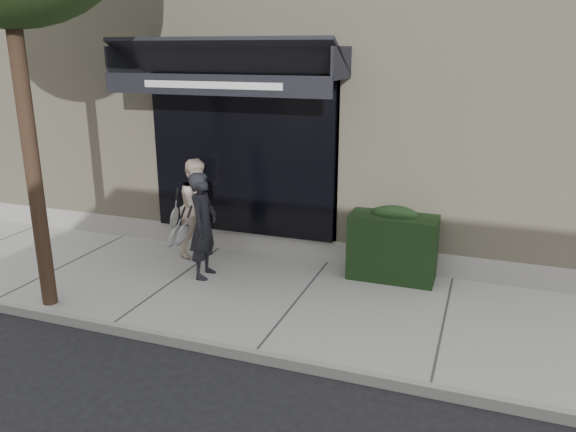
% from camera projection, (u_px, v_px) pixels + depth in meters
% --- Properties ---
extents(ground, '(80.00, 80.00, 0.00)m').
position_uv_depth(ground, '(298.00, 306.00, 7.96)').
color(ground, black).
rests_on(ground, ground).
extents(sidewalk, '(20.00, 3.00, 0.12)m').
position_uv_depth(sidewalk, '(298.00, 302.00, 7.94)').
color(sidewalk, '#A3A29D').
rests_on(sidewalk, ground).
extents(curb, '(20.00, 0.10, 0.14)m').
position_uv_depth(curb, '(255.00, 356.00, 6.54)').
color(curb, gray).
rests_on(curb, ground).
extents(building_facade, '(14.30, 8.04, 5.64)m').
position_uv_depth(building_facade, '(376.00, 87.00, 11.64)').
color(building_facade, tan).
rests_on(building_facade, ground).
extents(hedge, '(1.30, 0.70, 1.14)m').
position_uv_depth(hedge, '(393.00, 244.00, 8.54)').
color(hedge, black).
rests_on(hedge, sidewalk).
extents(pedestrian_front, '(0.64, 0.80, 1.64)m').
position_uv_depth(pedestrian_front, '(203.00, 226.00, 8.49)').
color(pedestrian_front, black).
rests_on(pedestrian_front, sidewalk).
extents(pedestrian_back, '(0.82, 0.93, 1.66)m').
position_uv_depth(pedestrian_back, '(199.00, 207.00, 9.44)').
color(pedestrian_back, beige).
rests_on(pedestrian_back, sidewalk).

